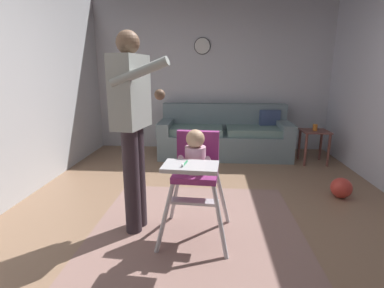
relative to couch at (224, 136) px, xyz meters
name	(u,v)px	position (x,y,z in m)	size (l,w,h in m)	color
ground	(207,233)	(-0.24, -2.45, -0.38)	(5.78, 7.48, 0.10)	#947055
wall_far	(211,74)	(-0.24, 0.52, 1.03)	(4.98, 0.06, 2.71)	silver
area_rug	(195,248)	(-0.34, -2.78, -0.33)	(1.89, 2.53, 0.01)	gray
couch	(224,136)	(0.00, 0.00, 0.00)	(2.17, 0.86, 0.86)	slate
high_chair	(196,164)	(-0.35, -2.60, 0.33)	(0.65, 0.76, 0.97)	silver
adult_standing	(133,123)	(-0.89, -2.49, 0.65)	(0.51, 0.56, 1.72)	#332930
toy_ball	(341,188)	(1.27, -1.67, -0.21)	(0.23, 0.23, 0.23)	#D13D33
side_table	(314,139)	(1.38, -0.35, 0.05)	(0.40, 0.40, 0.52)	brown
sippy_cup	(315,127)	(1.37, -0.35, 0.24)	(0.07, 0.07, 0.10)	orange
wall_clock	(202,46)	(-0.41, 0.48, 1.51)	(0.29, 0.04, 0.29)	white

